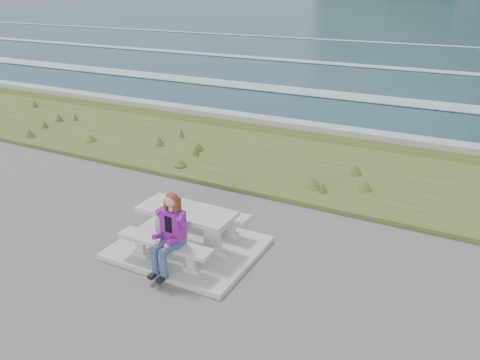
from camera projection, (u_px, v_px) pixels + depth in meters
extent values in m
cube|color=#9C9B96|center=(188.00, 248.00, 8.79)|extent=(2.60, 2.10, 0.10)
cube|color=#9C9B96|center=(165.00, 237.00, 8.98)|extent=(0.62, 0.12, 0.08)
cube|color=#9C9B96|center=(164.00, 223.00, 8.87)|extent=(0.34, 0.09, 0.51)
cube|color=#9C9B96|center=(163.00, 209.00, 8.75)|extent=(0.62, 0.12, 0.08)
cube|color=#9C9B96|center=(213.00, 250.00, 8.52)|extent=(0.62, 0.12, 0.08)
cube|color=#9C9B96|center=(212.00, 236.00, 8.41)|extent=(0.34, 0.09, 0.51)
cube|color=#9C9B96|center=(212.00, 222.00, 8.29)|extent=(0.62, 0.12, 0.08)
cube|color=#9C9B96|center=(187.00, 211.00, 8.49)|extent=(1.80, 0.75, 0.08)
cube|color=#9C9B96|center=(141.00, 254.00, 8.41)|extent=(0.30, 0.12, 0.08)
cube|color=#9C9B96|center=(141.00, 247.00, 8.35)|extent=(0.17, 0.09, 0.22)
cube|color=#9C9B96|center=(140.00, 239.00, 8.30)|extent=(0.30, 0.12, 0.08)
cube|color=#9C9B96|center=(192.00, 270.00, 7.95)|extent=(0.30, 0.12, 0.08)
cube|color=#9C9B96|center=(191.00, 262.00, 7.89)|extent=(0.17, 0.09, 0.22)
cube|color=#9C9B96|center=(191.00, 254.00, 7.83)|extent=(0.30, 0.12, 0.08)
cube|color=#9C9B96|center=(165.00, 243.00, 8.04)|extent=(1.80, 0.35, 0.07)
cube|color=#9C9B96|center=(185.00, 222.00, 9.55)|extent=(0.30, 0.12, 0.08)
cube|color=#9C9B96|center=(185.00, 215.00, 9.50)|extent=(0.17, 0.09, 0.22)
cube|color=#9C9B96|center=(184.00, 208.00, 9.44)|extent=(0.30, 0.12, 0.08)
cube|color=#9C9B96|center=(231.00, 234.00, 9.09)|extent=(0.30, 0.12, 0.08)
cube|color=#9C9B96|center=(231.00, 227.00, 9.03)|extent=(0.17, 0.09, 0.22)
cube|color=#9C9B96|center=(231.00, 220.00, 8.98)|extent=(0.30, 0.12, 0.08)
cube|color=#9C9B96|center=(207.00, 211.00, 9.18)|extent=(1.80, 0.35, 0.07)
cube|color=#374A1B|center=(289.00, 166.00, 12.89)|extent=(160.00, 4.50, 0.22)
cube|color=brown|center=(323.00, 137.00, 15.25)|extent=(160.00, 0.80, 2.20)
cube|color=#B3BEC1|center=(364.00, 138.00, 20.90)|extent=(220.00, 3.00, 0.06)
cube|color=#B3BEC1|center=(398.00, 101.00, 27.43)|extent=(220.00, 2.00, 0.06)
cube|color=#B3BEC1|center=(426.00, 71.00, 37.22)|extent=(220.00, 1.40, 0.06)
cube|color=#B3BEC1|center=(449.00, 46.00, 51.91)|extent=(220.00, 1.00, 0.06)
cube|color=navy|center=(166.00, 258.00, 7.84)|extent=(0.42, 0.71, 0.56)
cube|color=#82148F|center=(173.00, 224.00, 7.81)|extent=(0.42, 0.26, 0.51)
sphere|color=tan|center=(171.00, 201.00, 7.62)|extent=(0.22, 0.22, 0.22)
sphere|color=#512812|center=(172.00, 200.00, 7.64)|extent=(0.24, 0.24, 0.24)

